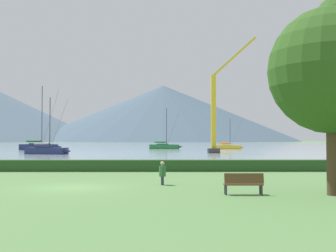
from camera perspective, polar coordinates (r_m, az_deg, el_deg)
The scene contains 12 objects.
ground_plane at distance 22.58m, azimuth -12.49°, elevation -7.86°, with size 1000.00×1000.00×0.00m, color #517A42.
harbor_water at distance 159.04m, azimuth -2.02°, elevation -2.55°, with size 320.00×246.00×0.00m, color #8C9EA3.
hedge_line at distance 33.35m, azimuth -8.48°, elevation -5.13°, with size 80.00×1.20×0.85m, color #284C23.
sailboat_slip_1 at distance 99.97m, azimuth -16.48°, elevation -2.56°, with size 9.12×2.76×14.10m.
sailboat_slip_2 at distance 104.31m, azimuth 7.90°, elevation -2.70°, with size 6.83×2.47×7.24m.
sailboat_slip_7 at distance 104.62m, azimuth -0.44°, elevation -2.65°, with size 8.05×3.45×9.76m.
sailboat_slip_9 at distance 71.61m, azimuth -15.52°, elevation -3.07°, with size 7.68×3.84×9.00m.
park_bench_near_path at distance 19.43m, azimuth 9.84°, elevation -7.31°, with size 1.71×0.49×0.95m.
person_seated_viewer at distance 23.22m, azimuth -0.74°, elevation -6.03°, with size 0.36×0.57×1.25m.
park_tree at distance 20.60m, azimuth 21.15°, elevation 7.77°, with size 5.59×5.59×8.94m.
dock_crane at distance 75.02m, azimuth 6.25°, elevation 1.30°, with size 8.39×2.00×20.03m.
distant_hill_west_ridge at distance 409.27m, azimuth -0.62°, elevation 1.66°, with size 250.81×250.81×52.47m, color #425666.
Camera 1 is at (4.72, -21.95, 2.45)m, focal length 46.64 mm.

